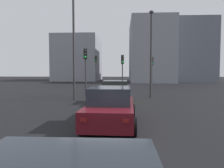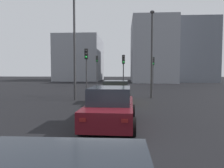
% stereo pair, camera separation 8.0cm
% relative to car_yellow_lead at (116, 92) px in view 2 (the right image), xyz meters
% --- Properties ---
extents(ground_plane, '(160.00, 160.00, 0.20)m').
position_rel_car_yellow_lead_xyz_m(ground_plane, '(-8.10, -0.02, -0.84)').
color(ground_plane, black).
extents(car_yellow_lead, '(4.22, 2.05, 1.53)m').
position_rel_car_yellow_lead_xyz_m(car_yellow_lead, '(0.00, 0.00, 0.00)').
color(car_yellow_lead, gold).
rests_on(car_yellow_lead, ground_plane).
extents(car_maroon_second, '(4.51, 2.06, 1.55)m').
position_rel_car_yellow_lead_xyz_m(car_maroon_second, '(-6.41, -0.06, 0.01)').
color(car_maroon_second, '#510F16').
rests_on(car_maroon_second, ground_plane).
extents(traffic_light_near_left, '(0.32, 0.29, 4.38)m').
position_rel_car_yellow_lead_xyz_m(traffic_light_near_left, '(15.69, 3.35, 2.40)').
color(traffic_light_near_left, '#2D2D30').
rests_on(traffic_light_near_left, ground_plane).
extents(traffic_light_near_right, '(0.32, 0.28, 3.76)m').
position_rel_car_yellow_lead_xyz_m(traffic_light_near_right, '(10.09, -3.85, 1.98)').
color(traffic_light_near_right, '#2D2D30').
rests_on(traffic_light_near_right, ground_plane).
extents(traffic_light_far_left, '(0.32, 0.29, 3.82)m').
position_rel_car_yellow_lead_xyz_m(traffic_light_far_left, '(7.05, -0.47, 2.02)').
color(traffic_light_far_left, '#2D2D30').
rests_on(traffic_light_far_left, ground_plane).
extents(traffic_light_far_right, '(0.32, 0.28, 4.10)m').
position_rel_car_yellow_lead_xyz_m(traffic_light_far_right, '(3.67, 2.72, 2.22)').
color(traffic_light_far_right, '#2D2D30').
rests_on(traffic_light_far_right, ground_plane).
extents(street_lamp_kerbside, '(0.56, 0.36, 8.25)m').
position_rel_car_yellow_lead_xyz_m(street_lamp_kerbside, '(0.96, 3.10, 4.05)').
color(street_lamp_kerbside, '#2D2D30').
rests_on(street_lamp_kerbside, ground_plane).
extents(street_lamp_far, '(0.56, 0.36, 6.97)m').
position_rel_car_yellow_lead_xyz_m(street_lamp_far, '(2.64, -2.77, 3.39)').
color(street_lamp_far, '#2D2D30').
rests_on(street_lamp_far, ground_plane).
extents(building_facade_left, '(14.72, 9.15, 12.58)m').
position_rel_car_yellow_lead_xyz_m(building_facade_left, '(33.72, -14.02, 5.55)').
color(building_facade_left, slate).
rests_on(building_facade_left, ground_plane).
extents(building_facade_center, '(14.49, 8.08, 12.19)m').
position_rel_car_yellow_lead_xyz_m(building_facade_center, '(30.07, -6.02, 5.36)').
color(building_facade_center, gray).
rests_on(building_facade_center, ground_plane).
extents(building_facade_right, '(14.85, 9.61, 10.09)m').
position_rel_car_yellow_lead_xyz_m(building_facade_right, '(36.62, 9.98, 4.31)').
color(building_facade_right, gray).
rests_on(building_facade_right, ground_plane).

